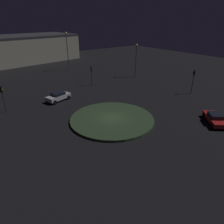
{
  "coord_description": "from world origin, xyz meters",
  "views": [
    {
      "loc": [
        -20.37,
        15.39,
        12.96
      ],
      "look_at": [
        0.0,
        0.0,
        1.22
      ],
      "focal_mm": 32.98,
      "sensor_mm": 36.0,
      "label": 1
    }
  ],
  "objects_px": {
    "streetlamp_east": "(67,45)",
    "store_building": "(18,49)",
    "car_red": "(215,118)",
    "streetlamp_southeast": "(136,55)",
    "traffic_light_south": "(193,77)",
    "traffic_light_east": "(91,72)",
    "traffic_light_northeast": "(2,94)",
    "car_silver": "(58,96)"
  },
  "relations": [
    {
      "from": "car_red",
      "to": "traffic_light_south",
      "type": "distance_m",
      "value": 12.05
    },
    {
      "from": "streetlamp_southeast",
      "to": "store_building",
      "type": "distance_m",
      "value": 39.56
    },
    {
      "from": "traffic_light_northeast",
      "to": "streetlamp_east",
      "type": "xyz_separation_m",
      "value": [
        18.52,
        -19.56,
        3.68
      ]
    },
    {
      "from": "traffic_light_south",
      "to": "streetlamp_southeast",
      "type": "relative_size",
      "value": 0.58
    },
    {
      "from": "streetlamp_east",
      "to": "store_building",
      "type": "bearing_deg",
      "value": 19.59
    },
    {
      "from": "traffic_light_east",
      "to": "streetlamp_east",
      "type": "relative_size",
      "value": 0.41
    },
    {
      "from": "traffic_light_northeast",
      "to": "traffic_light_east",
      "type": "relative_size",
      "value": 1.0
    },
    {
      "from": "car_silver",
      "to": "streetlamp_east",
      "type": "distance_m",
      "value": 22.77
    },
    {
      "from": "streetlamp_southeast",
      "to": "store_building",
      "type": "relative_size",
      "value": 0.2
    },
    {
      "from": "traffic_light_northeast",
      "to": "traffic_light_east",
      "type": "height_order",
      "value": "traffic_light_east"
    },
    {
      "from": "car_red",
      "to": "streetlamp_southeast",
      "type": "relative_size",
      "value": 0.59
    },
    {
      "from": "traffic_light_south",
      "to": "streetlamp_east",
      "type": "distance_m",
      "value": 32.21
    },
    {
      "from": "traffic_light_south",
      "to": "store_building",
      "type": "bearing_deg",
      "value": -70.73
    },
    {
      "from": "streetlamp_east",
      "to": "traffic_light_south",
      "type": "bearing_deg",
      "value": -162.01
    },
    {
      "from": "car_silver",
      "to": "streetlamp_southeast",
      "type": "bearing_deg",
      "value": -7.03
    },
    {
      "from": "car_red",
      "to": "store_building",
      "type": "height_order",
      "value": "store_building"
    },
    {
      "from": "store_building",
      "to": "traffic_light_east",
      "type": "bearing_deg",
      "value": 90.71
    },
    {
      "from": "store_building",
      "to": "streetlamp_southeast",
      "type": "bearing_deg",
      "value": 107.84
    },
    {
      "from": "car_silver",
      "to": "traffic_light_northeast",
      "type": "bearing_deg",
      "value": 161.11
    },
    {
      "from": "traffic_light_northeast",
      "to": "streetlamp_southeast",
      "type": "bearing_deg",
      "value": 52.59
    },
    {
      "from": "car_silver",
      "to": "streetlamp_east",
      "type": "relative_size",
      "value": 0.46
    },
    {
      "from": "traffic_light_northeast",
      "to": "traffic_light_east",
      "type": "bearing_deg",
      "value": 58.25
    },
    {
      "from": "traffic_light_south",
      "to": "car_silver",
      "type": "bearing_deg",
      "value": -27.96
    },
    {
      "from": "streetlamp_southeast",
      "to": "streetlamp_east",
      "type": "bearing_deg",
      "value": 32.09
    },
    {
      "from": "traffic_light_south",
      "to": "traffic_light_northeast",
      "type": "relative_size",
      "value": 1.1
    },
    {
      "from": "streetlamp_southeast",
      "to": "store_building",
      "type": "xyz_separation_m",
      "value": [
        35.75,
        16.91,
        -1.18
      ]
    },
    {
      "from": "traffic_light_east",
      "to": "streetlamp_southeast",
      "type": "distance_m",
      "value": 12.08
    },
    {
      "from": "car_red",
      "to": "car_silver",
      "type": "distance_m",
      "value": 24.35
    },
    {
      "from": "traffic_light_south",
      "to": "streetlamp_southeast",
      "type": "bearing_deg",
      "value": -88.58
    },
    {
      "from": "streetlamp_east",
      "to": "store_building",
      "type": "relative_size",
      "value": 0.26
    },
    {
      "from": "traffic_light_south",
      "to": "traffic_light_east",
      "type": "relative_size",
      "value": 1.09
    },
    {
      "from": "traffic_light_east",
      "to": "traffic_light_northeast",
      "type": "bearing_deg",
      "value": -56.01
    },
    {
      "from": "car_silver",
      "to": "traffic_light_east",
      "type": "distance_m",
      "value": 10.21
    },
    {
      "from": "store_building",
      "to": "traffic_light_south",
      "type": "bearing_deg",
      "value": 101.16
    },
    {
      "from": "streetlamp_southeast",
      "to": "traffic_light_south",
      "type": "bearing_deg",
      "value": -179.22
    },
    {
      "from": "car_red",
      "to": "traffic_light_east",
      "type": "height_order",
      "value": "traffic_light_east"
    },
    {
      "from": "car_silver",
      "to": "traffic_light_east",
      "type": "relative_size",
      "value": 1.11
    },
    {
      "from": "car_red",
      "to": "streetlamp_southeast",
      "type": "xyz_separation_m",
      "value": [
        23.8,
        -7.68,
        4.47
      ]
    },
    {
      "from": "traffic_light_south",
      "to": "streetlamp_east",
      "type": "bearing_deg",
      "value": -71.37
    },
    {
      "from": "traffic_light_east",
      "to": "streetlamp_east",
      "type": "xyz_separation_m",
      "value": [
        14.93,
        -2.16,
        3.67
      ]
    },
    {
      "from": "traffic_light_south",
      "to": "streetlamp_east",
      "type": "height_order",
      "value": "streetlamp_east"
    },
    {
      "from": "streetlamp_east",
      "to": "traffic_light_northeast",
      "type": "bearing_deg",
      "value": 133.44
    }
  ]
}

